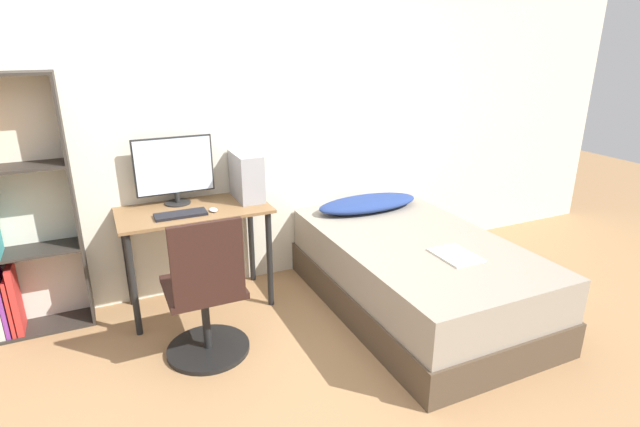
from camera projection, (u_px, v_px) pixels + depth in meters
ground_plane at (288, 379)px, 2.96m from camera, size 14.00×14.00×0.00m
wall_back at (216, 131)px, 3.73m from camera, size 8.00×0.05×2.50m
desk at (195, 226)px, 3.58m from camera, size 1.05×0.55×0.77m
bookshelf at (5, 222)px, 3.18m from camera, size 0.62×0.26×1.72m
office_chair at (206, 304)px, 3.05m from camera, size 0.53×0.53×0.96m
bed at (416, 274)px, 3.67m from camera, size 1.17×1.96×0.54m
pillow at (368, 203)px, 4.17m from camera, size 0.89×0.36×0.11m
magazine at (456, 255)px, 3.31m from camera, size 0.24×0.32×0.01m
monitor at (174, 168)px, 3.56m from camera, size 0.55×0.19×0.49m
keyboard at (181, 214)px, 3.39m from camera, size 0.35×0.14×0.02m
pc_tower at (246, 176)px, 3.70m from camera, size 0.17×0.36×0.35m
mouse at (213, 210)px, 3.48m from camera, size 0.06×0.09×0.02m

